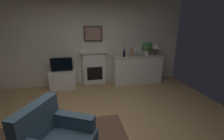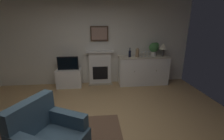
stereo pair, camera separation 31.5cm
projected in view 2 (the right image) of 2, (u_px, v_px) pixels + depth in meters
The scene contains 15 objects.
ground_plane at pixel (96, 135), 2.83m from camera, with size 6.13×5.21×0.10m, color tan.
wall_rear at pixel (94, 38), 4.84m from camera, with size 6.13×0.06×2.99m, color silver.
fireplace_unit at pixel (100, 68), 5.00m from camera, with size 0.87×0.30×1.10m.
framed_picture at pixel (99, 34), 4.74m from camera, with size 0.55×0.04×0.45m.
sideboard_cabinet at pixel (143, 70), 5.00m from camera, with size 1.60×0.49×0.92m.
table_lamp at pixel (163, 47), 4.84m from camera, with size 0.26×0.26×0.40m.
wine_bottle at pixel (130, 54), 4.74m from camera, with size 0.08×0.08×0.29m.
wine_glass_left at pixel (142, 53), 4.80m from camera, with size 0.07×0.07×0.16m.
wine_glass_center at pixel (145, 53), 4.81m from camera, with size 0.07×0.07×0.16m.
wine_glass_right at pixel (149, 53), 4.82m from camera, with size 0.07×0.07×0.16m.
vase_decorative at pixel (137, 52), 4.75m from camera, with size 0.11×0.11×0.28m.
tv_cabinet at pixel (69, 78), 4.83m from camera, with size 0.75×0.42×0.57m.
tv_set at pixel (68, 63), 4.67m from camera, with size 0.62×0.07×0.40m.
potted_plant_small at pixel (154, 48), 4.86m from camera, with size 0.30×0.30×0.43m.
armchair at pixel (48, 139), 2.15m from camera, with size 1.07×1.05×0.92m.
Camera 2 is at (0.04, -2.38, 1.92)m, focal length 24.76 mm.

